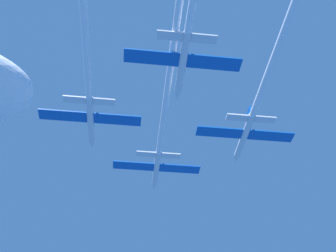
# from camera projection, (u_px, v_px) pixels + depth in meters

# --- Properties ---
(jet_lead) EXTENTS (15.22, 50.36, 2.52)m
(jet_lead) POSITION_uv_depth(u_px,v_px,m) (165.00, 109.00, 55.32)
(jet_lead) COLOR silver
(jet_left_wing) EXTENTS (15.22, 56.56, 2.52)m
(jet_left_wing) POSITION_uv_depth(u_px,v_px,m) (84.00, 16.00, 43.97)
(jet_left_wing) COLOR silver
(jet_right_wing) EXTENTS (15.22, 56.72, 2.52)m
(jet_right_wing) POSITION_uv_depth(u_px,v_px,m) (281.00, 40.00, 45.50)
(jet_right_wing) COLOR silver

